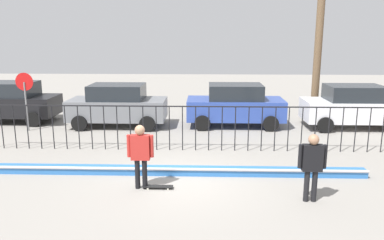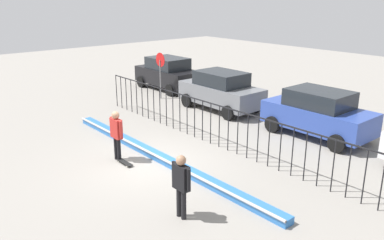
% 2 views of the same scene
% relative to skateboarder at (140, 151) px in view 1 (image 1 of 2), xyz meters
% --- Properties ---
extents(ground_plane, '(60.00, 60.00, 0.00)m').
position_rel_skateboarder_xyz_m(ground_plane, '(0.90, 0.61, -1.05)').
color(ground_plane, gray).
extents(bowl_coping_ledge, '(11.00, 0.40, 0.27)m').
position_rel_skateboarder_xyz_m(bowl_coping_ledge, '(0.90, 1.07, -0.93)').
color(bowl_coping_ledge, '#2D6BB7').
rests_on(bowl_coping_ledge, ground).
extents(perimeter_fence, '(14.04, 0.04, 1.62)m').
position_rel_skateboarder_xyz_m(perimeter_fence, '(0.90, 3.52, -0.04)').
color(perimeter_fence, black).
rests_on(perimeter_fence, ground).
extents(skateboarder, '(0.71, 0.27, 1.75)m').
position_rel_skateboarder_xyz_m(skateboarder, '(0.00, 0.00, 0.00)').
color(skateboarder, black).
rests_on(skateboarder, ground).
extents(skateboard, '(0.80, 0.20, 0.07)m').
position_rel_skateboarder_xyz_m(skateboard, '(0.45, -0.01, -0.99)').
color(skateboard, black).
rests_on(skateboard, ground).
extents(camera_operator, '(0.69, 0.26, 1.72)m').
position_rel_skateboarder_xyz_m(camera_operator, '(4.32, -0.66, -0.02)').
color(camera_operator, black).
rests_on(camera_operator, ground).
extents(parked_car_black, '(4.30, 2.12, 1.90)m').
position_rel_skateboarder_xyz_m(parked_car_black, '(-7.48, 7.82, -0.08)').
color(parked_car_black, black).
rests_on(parked_car_black, ground).
extents(parked_car_gray, '(4.30, 2.12, 1.90)m').
position_rel_skateboarder_xyz_m(parked_car_gray, '(-2.22, 7.11, -0.08)').
color(parked_car_gray, slate).
rests_on(parked_car_gray, ground).
extents(parked_car_blue, '(4.30, 2.12, 1.90)m').
position_rel_skateboarder_xyz_m(parked_car_blue, '(3.05, 7.34, -0.08)').
color(parked_car_blue, '#2D479E').
rests_on(parked_car_blue, ground).
extents(parked_car_white, '(4.30, 2.12, 1.90)m').
position_rel_skateboarder_xyz_m(parked_car_white, '(8.23, 7.16, -0.08)').
color(parked_car_white, silver).
rests_on(parked_car_white, ground).
extents(stop_sign, '(0.76, 0.07, 2.50)m').
position_rel_skateboarder_xyz_m(stop_sign, '(-5.93, 6.16, 0.56)').
color(stop_sign, slate).
rests_on(stop_sign, ground).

